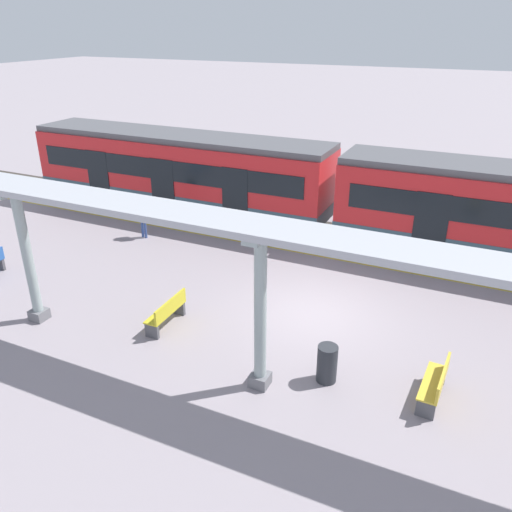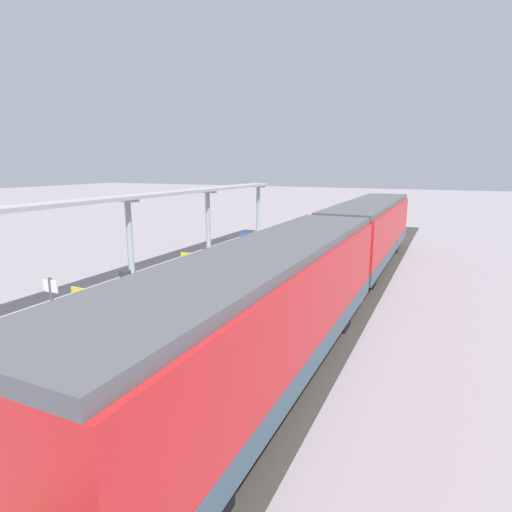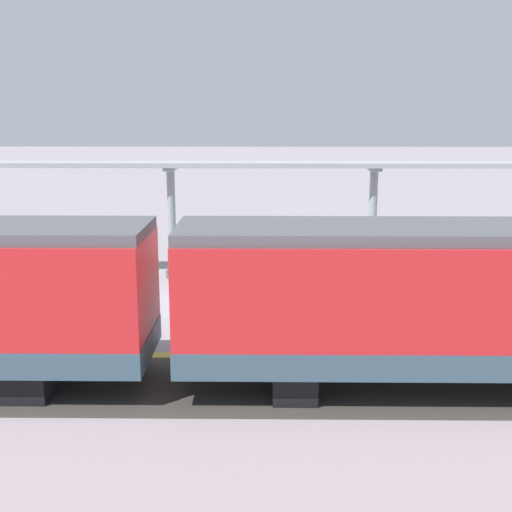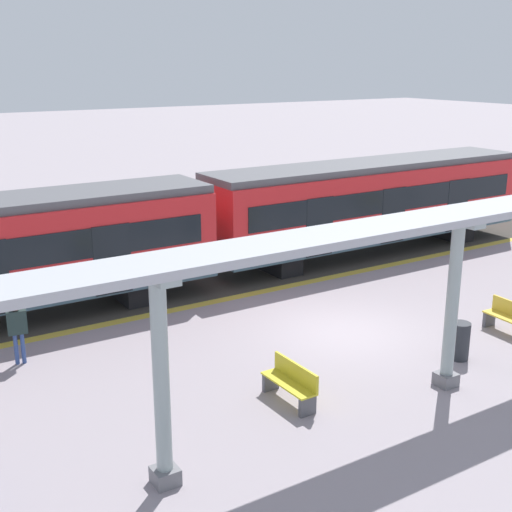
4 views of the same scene
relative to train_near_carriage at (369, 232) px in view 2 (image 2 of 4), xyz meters
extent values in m
plane|color=gray|center=(5.72, 8.18, -1.83)|extent=(176.00, 176.00, 0.00)
cube|color=gold|center=(1.77, 8.18, -1.83)|extent=(0.36, 36.87, 0.01)
cube|color=#38332D|center=(-0.01, 8.18, -1.83)|extent=(3.20, 48.87, 0.01)
cube|color=red|center=(-0.01, 0.00, 0.11)|extent=(2.60, 13.40, 2.60)
cube|color=#364F5E|center=(-0.01, 0.00, -0.92)|extent=(2.63, 13.42, 0.55)
cube|color=#515156|center=(-0.01, 0.00, 1.53)|extent=(2.39, 13.40, 0.24)
cube|color=black|center=(1.31, 0.00, 0.42)|extent=(0.03, 12.33, 0.84)
cube|color=black|center=(1.31, -3.35, -0.14)|extent=(0.04, 1.10, 2.00)
cube|color=black|center=(1.31, 0.00, -0.14)|extent=(0.04, 1.10, 2.00)
cube|color=black|center=(1.31, 3.35, -0.14)|extent=(0.04, 1.10, 2.00)
cube|color=black|center=(-0.01, 4.29, -1.51)|extent=(2.21, 0.90, 0.64)
cube|color=black|center=(-0.01, -4.29, -1.51)|extent=(2.21, 0.90, 0.64)
cube|color=red|center=(-0.01, 14.00, 0.11)|extent=(2.60, 13.40, 2.60)
cube|color=#364F5E|center=(-0.01, 14.00, -0.92)|extent=(2.63, 13.42, 0.55)
cube|color=#515156|center=(-0.01, 14.00, 1.53)|extent=(2.39, 13.40, 0.24)
cube|color=black|center=(1.31, 14.00, 0.42)|extent=(0.03, 12.33, 0.84)
cube|color=black|center=(1.31, 10.65, -0.14)|extent=(0.04, 1.10, 2.00)
cube|color=black|center=(1.31, 14.00, -0.14)|extent=(0.04, 1.10, 2.00)
cube|color=black|center=(1.31, 17.35, -0.14)|extent=(0.04, 1.10, 2.00)
cube|color=black|center=(-0.01, 18.29, -1.51)|extent=(2.21, 0.90, 0.64)
cube|color=black|center=(-0.01, 9.71, -1.51)|extent=(2.21, 0.90, 0.64)
cube|color=slate|center=(9.39, -6.17, -1.68)|extent=(0.44, 0.44, 0.30)
cylinder|color=#95A4A3|center=(9.39, -6.17, 0.19)|extent=(0.28, 0.28, 3.45)
cube|color=#95A4A3|center=(9.39, -6.17, 1.98)|extent=(1.10, 0.36, 0.12)
cube|color=slate|center=(9.39, 1.19, -1.68)|extent=(0.44, 0.44, 0.30)
cylinder|color=#95A4A3|center=(9.39, 1.19, 0.19)|extent=(0.28, 0.28, 3.45)
cube|color=#95A4A3|center=(9.39, 1.19, 1.98)|extent=(1.10, 0.36, 0.12)
cube|color=slate|center=(9.39, 8.12, -1.68)|extent=(0.44, 0.44, 0.30)
cylinder|color=#95A4A3|center=(9.39, 8.12, 0.19)|extent=(0.28, 0.28, 3.45)
cube|color=#95A4A3|center=(9.39, 8.12, 1.98)|extent=(1.10, 0.36, 0.12)
cube|color=#A8AAB2|center=(9.39, 8.25, 2.12)|extent=(1.20, 29.63, 0.16)
cube|color=#2857A4|center=(8.22, -2.49, -1.39)|extent=(1.52, 0.50, 0.04)
cube|color=#2857A4|center=(8.22, -2.30, -1.17)|extent=(1.50, 0.12, 0.40)
cube|color=#4C4C51|center=(8.89, -2.46, -1.62)|extent=(0.11, 0.40, 0.42)
cube|color=#4C4C51|center=(7.55, -2.51, -1.62)|extent=(0.11, 0.40, 0.42)
cube|color=gold|center=(8.19, 11.81, -1.39)|extent=(1.52, 0.51, 0.04)
cube|color=gold|center=(8.20, 12.00, -1.17)|extent=(1.50, 0.13, 0.40)
cube|color=#4C4C51|center=(8.86, 11.78, -1.62)|extent=(0.12, 0.40, 0.42)
cube|color=#4C4C51|center=(7.52, 11.84, -1.62)|extent=(0.12, 0.40, 0.42)
cube|color=gold|center=(8.14, 4.66, -1.39)|extent=(1.51, 0.47, 0.04)
cube|color=gold|center=(8.13, 4.85, -1.17)|extent=(1.50, 0.09, 0.40)
cube|color=#4C4C51|center=(8.81, 4.67, -1.62)|extent=(0.11, 0.40, 0.42)
cube|color=#4C4C51|center=(7.47, 4.64, -1.62)|extent=(0.11, 0.40, 0.42)
cylinder|color=#2A2D32|center=(8.56, 9.47, -1.36)|extent=(0.48, 0.48, 0.94)
cylinder|color=#4C4C51|center=(6.43, 14.86, -0.73)|extent=(0.10, 0.10, 2.20)
cube|color=silver|center=(6.43, 14.86, 0.12)|extent=(0.56, 0.04, 0.36)
cylinder|color=#314883|center=(3.10, 0.17, -1.44)|extent=(0.10, 0.10, 0.78)
cylinder|color=#314883|center=(3.12, 0.33, -1.44)|extent=(0.10, 0.10, 0.78)
cube|color=#1E2D2B|center=(3.11, 0.25, -0.76)|extent=(0.26, 0.48, 0.59)
sphere|color=#936F56|center=(3.11, 0.25, -0.36)|extent=(0.21, 0.21, 0.21)
camera|label=1|loc=(18.23, 12.13, 5.95)|focal=36.12mm
camera|label=2|loc=(-3.82, 22.93, 3.52)|focal=29.41mm
camera|label=3|loc=(-13.37, 4.91, 3.94)|focal=46.91mm
camera|label=4|loc=(18.79, -2.85, 5.23)|focal=47.14mm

